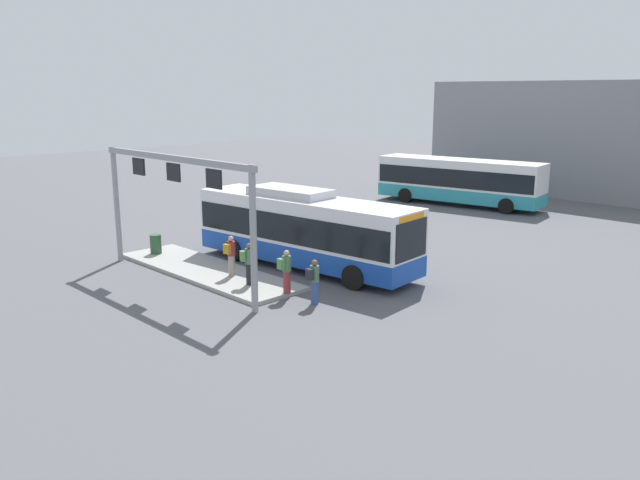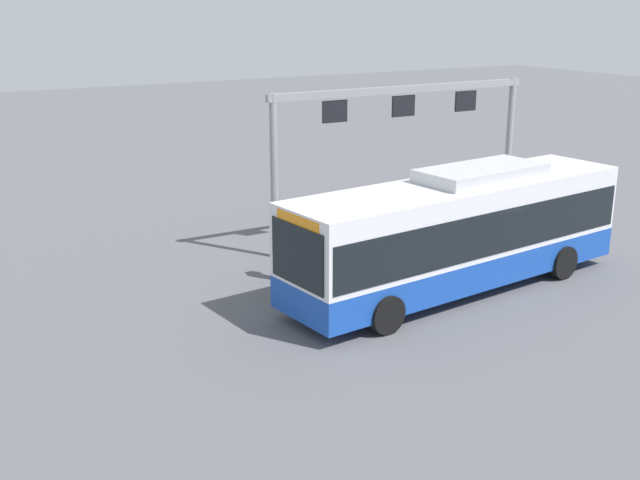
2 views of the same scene
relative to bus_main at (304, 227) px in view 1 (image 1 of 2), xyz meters
The scene contains 11 objects.
ground_plane 1.81m from the bus_main, ahead, with size 120.00×120.00×0.00m, color #56565B.
platform_curb 4.59m from the bus_main, 123.35° to the right, with size 10.00×2.80×0.16m, color #9E9E99.
bus_main is the anchor object (origin of this frame).
bus_background_left 18.77m from the bus_main, 103.05° to the left, with size 11.49×4.25×3.10m.
person_boarding 5.11m from the bus_main, 39.10° to the right, with size 0.37×0.54×1.67m.
person_waiting_near 4.32m from the bus_main, 52.35° to the right, with size 0.38×0.56×1.67m.
person_waiting_mid 3.83m from the bus_main, 78.62° to the right, with size 0.51×0.60×1.67m.
person_waiting_far 3.58m from the bus_main, 102.47° to the right, with size 0.42×0.58×1.67m.
platform_sign_gantry 5.90m from the bus_main, 109.36° to the right, with size 10.20×0.24×5.20m.
station_building 29.61m from the bus_main, 90.56° to the left, with size 22.97×8.00×8.29m, color gray.
trash_bin 7.34m from the bus_main, 149.15° to the right, with size 0.52×0.52×0.90m, color #2D5133.
Camera 1 is at (19.94, -18.58, 7.60)m, focal length 35.98 mm.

